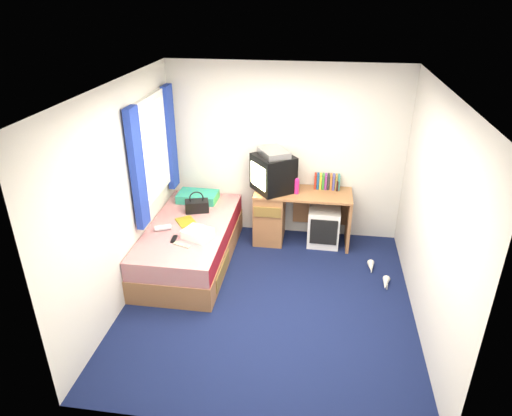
# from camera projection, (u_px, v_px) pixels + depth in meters

# --- Properties ---
(ground) EXTENTS (3.40, 3.40, 0.00)m
(ground) POSITION_uv_depth(u_px,v_px,m) (269.00, 301.00, 5.21)
(ground) COLOR #0C1438
(ground) RESTS_ON ground
(room_shell) EXTENTS (3.40, 3.40, 3.40)m
(room_shell) POSITION_uv_depth(u_px,v_px,m) (271.00, 184.00, 4.57)
(room_shell) COLOR white
(room_shell) RESTS_ON ground
(bed) EXTENTS (1.01, 2.00, 0.54)m
(bed) POSITION_uv_depth(u_px,v_px,m) (191.00, 243.00, 5.86)
(bed) COLOR #A46E44
(bed) RESTS_ON ground
(pillow) EXTENTS (0.55, 0.36, 0.12)m
(pillow) POSITION_uv_depth(u_px,v_px,m) (198.00, 197.00, 6.34)
(pillow) COLOR #1A75AA
(pillow) RESTS_ON bed
(desk) EXTENTS (1.30, 0.55, 0.75)m
(desk) POSITION_uv_depth(u_px,v_px,m) (282.00, 213.00, 6.30)
(desk) COLOR #A46E44
(desk) RESTS_ON ground
(storage_cube) EXTENTS (0.43, 0.43, 0.53)m
(storage_cube) POSITION_uv_depth(u_px,v_px,m) (324.00, 226.00, 6.27)
(storage_cube) COLOR white
(storage_cube) RESTS_ON ground
(crt_tv) EXTENTS (0.66, 0.67, 0.49)m
(crt_tv) POSITION_uv_depth(u_px,v_px,m) (273.00, 173.00, 6.07)
(crt_tv) COLOR black
(crt_tv) RESTS_ON desk
(vcr) EXTENTS (0.48, 0.53, 0.08)m
(vcr) POSITION_uv_depth(u_px,v_px,m) (274.00, 153.00, 5.94)
(vcr) COLOR #A9A9AB
(vcr) RESTS_ON crt_tv
(book_row) EXTENTS (0.34, 0.13, 0.20)m
(book_row) POSITION_uv_depth(u_px,v_px,m) (327.00, 182.00, 6.18)
(book_row) COLOR maroon
(book_row) RESTS_ON desk
(picture_frame) EXTENTS (0.05, 0.12, 0.14)m
(picture_frame) POSITION_uv_depth(u_px,v_px,m) (336.00, 185.00, 6.15)
(picture_frame) COLOR black
(picture_frame) RESTS_ON desk
(pink_water_bottle) EXTENTS (0.06, 0.06, 0.20)m
(pink_water_bottle) POSITION_uv_depth(u_px,v_px,m) (297.00, 187.00, 6.03)
(pink_water_bottle) COLOR #D51E70
(pink_water_bottle) RESTS_ON desk
(aerosol_can) EXTENTS (0.06, 0.06, 0.19)m
(aerosol_can) POSITION_uv_depth(u_px,v_px,m) (292.00, 183.00, 6.14)
(aerosol_can) COLOR white
(aerosol_can) RESTS_ON desk
(handbag) EXTENTS (0.34, 0.26, 0.29)m
(handbag) POSITION_uv_depth(u_px,v_px,m) (197.00, 206.00, 6.02)
(handbag) COLOR black
(handbag) RESTS_ON bed
(towel) EXTENTS (0.39, 0.36, 0.11)m
(towel) POSITION_uv_depth(u_px,v_px,m) (198.00, 234.00, 5.41)
(towel) COLOR white
(towel) RESTS_ON bed
(magazine) EXTENTS (0.33, 0.35, 0.01)m
(magazine) POSITION_uv_depth(u_px,v_px,m) (186.00, 222.00, 5.78)
(magazine) COLOR yellow
(magazine) RESTS_ON bed
(water_bottle) EXTENTS (0.21, 0.15, 0.07)m
(water_bottle) POSITION_uv_depth(u_px,v_px,m) (163.00, 228.00, 5.58)
(water_bottle) COLOR silver
(water_bottle) RESTS_ON bed
(colour_swatch_fan) EXTENTS (0.23, 0.13, 0.01)m
(colour_swatch_fan) POSITION_uv_depth(u_px,v_px,m) (182.00, 245.00, 5.26)
(colour_swatch_fan) COLOR gold
(colour_swatch_fan) RESTS_ON bed
(remote_control) EXTENTS (0.06, 0.16, 0.02)m
(remote_control) POSITION_uv_depth(u_px,v_px,m) (174.00, 239.00, 5.38)
(remote_control) COLOR black
(remote_control) RESTS_ON bed
(window_assembly) EXTENTS (0.11, 1.42, 1.40)m
(window_assembly) POSITION_uv_depth(u_px,v_px,m) (154.00, 151.00, 5.59)
(window_assembly) COLOR silver
(window_assembly) RESTS_ON room_shell
(white_heels) EXTENTS (0.26, 0.56, 0.09)m
(white_heels) POSITION_uv_depth(u_px,v_px,m) (378.00, 275.00, 5.60)
(white_heels) COLOR silver
(white_heels) RESTS_ON ground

